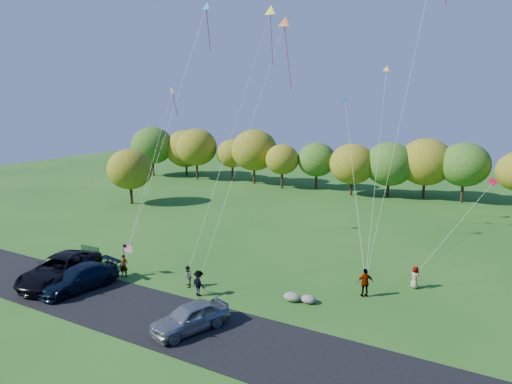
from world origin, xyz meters
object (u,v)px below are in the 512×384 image
at_px(minivan_dark, 60,269).
at_px(flyer_e, 415,277).
at_px(minivan_navy, 79,278).
at_px(minivan_silver, 190,317).
at_px(flyer_a, 124,266).
at_px(park_bench, 91,252).
at_px(flyer_b, 188,277).
at_px(trash_barrel, 96,265).
at_px(flyer_d, 365,283).
at_px(flyer_c, 199,283).

xyz_separation_m(minivan_dark, flyer_e, (22.32, 11.49, -0.23)).
distance_m(minivan_navy, minivan_silver, 10.20).
height_order(flyer_a, park_bench, flyer_a).
bearing_deg(minivan_silver, flyer_e, 71.49).
distance_m(flyer_a, flyer_b, 5.35).
height_order(park_bench, trash_barrel, park_bench).
bearing_deg(flyer_e, flyer_d, 91.39).
xyz_separation_m(flyer_d, flyer_e, (2.62, 3.07, -0.18)).
distance_m(flyer_c, park_bench, 12.30).
xyz_separation_m(flyer_a, flyer_e, (19.18, 8.38, -0.05)).
bearing_deg(flyer_b, minivan_navy, -101.95).
height_order(flyer_e, park_bench, flyer_e).
bearing_deg(flyer_d, trash_barrel, -18.30).
xyz_separation_m(minivan_dark, flyer_d, (19.69, 8.42, -0.04)).
height_order(minivan_navy, flyer_b, minivan_navy).
relative_size(minivan_dark, flyer_c, 3.92).
xyz_separation_m(minivan_navy, flyer_e, (20.08, 11.70, -0.08)).
bearing_deg(trash_barrel, flyer_a, 1.62).
bearing_deg(flyer_b, flyer_a, -127.11).
bearing_deg(minivan_dark, minivan_silver, -21.48).
height_order(minivan_dark, flyer_a, minivan_dark).
distance_m(park_bench, trash_barrel, 2.99).
height_order(flyer_c, trash_barrel, flyer_c).
height_order(flyer_a, flyer_d, flyer_d).
height_order(minivan_silver, flyer_e, minivan_silver).
xyz_separation_m(minivan_silver, flyer_e, (9.91, 12.51, -0.06)).
bearing_deg(minivan_navy, flyer_b, 43.06).
distance_m(minivan_dark, flyer_d, 21.42).
relative_size(flyer_c, flyer_e, 1.11).
height_order(flyer_c, flyer_e, flyer_c).
distance_m(minivan_navy, flyer_c, 8.41).
height_order(minivan_navy, flyer_a, minivan_navy).
height_order(minivan_navy, flyer_c, flyer_c).
bearing_deg(park_bench, flyer_e, 12.09).
height_order(minivan_navy, flyer_e, minivan_navy).
distance_m(minivan_dark, minivan_silver, 12.44).
relative_size(minivan_dark, minivan_silver, 1.48).
distance_m(minivan_dark, flyer_b, 9.29).
distance_m(flyer_b, flyer_d, 12.14).
bearing_deg(trash_barrel, park_bench, 145.89).
relative_size(minivan_navy, flyer_b, 3.65).
bearing_deg(minivan_navy, flyer_c, 32.98).
xyz_separation_m(flyer_d, trash_barrel, (-19.45, -5.39, -0.57)).
distance_m(flyer_c, flyer_d, 11.09).
xyz_separation_m(minivan_silver, trash_barrel, (-12.16, 4.05, -0.45)).
relative_size(minivan_navy, flyer_e, 3.53).
relative_size(flyer_c, park_bench, 0.90).
xyz_separation_m(minivan_navy, trash_barrel, (-1.99, 3.24, -0.47)).
relative_size(flyer_a, flyer_d, 0.86).
distance_m(flyer_d, trash_barrel, 20.19).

